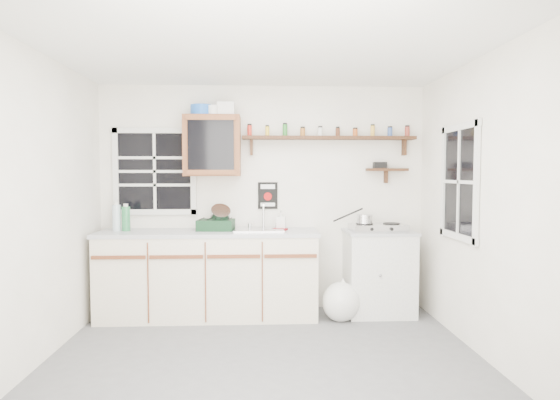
{
  "coord_description": "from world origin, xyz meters",
  "views": [
    {
      "loc": [
        -0.05,
        -3.65,
        1.52
      ],
      "look_at": [
        0.14,
        0.55,
        1.29
      ],
      "focal_mm": 30.0,
      "sensor_mm": 36.0,
      "label": 1
    }
  ],
  "objects": [
    {
      "name": "water_bottles",
      "position": [
        -1.51,
        1.35,
        1.06
      ],
      "size": [
        0.19,
        0.09,
        0.31
      ],
      "color": "#B0C4CE",
      "rests_on": "main_cabinet"
    },
    {
      "name": "warning_sign",
      "position": [
        0.05,
        1.59,
        1.28
      ],
      "size": [
        0.22,
        0.02,
        0.3
      ],
      "color": "black",
      "rests_on": "wall_back"
    },
    {
      "name": "soap_bottle",
      "position": [
        0.19,
        1.38,
        1.03
      ],
      "size": [
        0.11,
        0.11,
        0.21
      ],
      "primitive_type": "imported",
      "rotation": [
        0.0,
        0.0,
        -0.14
      ],
      "color": "white",
      "rests_on": "main_cabinet"
    },
    {
      "name": "main_cabinet",
      "position": [
        -0.58,
        1.3,
        0.46
      ],
      "size": [
        2.31,
        0.63,
        0.92
      ],
      "color": "beige",
      "rests_on": "floor"
    },
    {
      "name": "window_right",
      "position": [
        1.79,
        0.55,
        1.45
      ],
      "size": [
        0.03,
        0.78,
        1.08
      ],
      "color": "black",
      "rests_on": "wall_back"
    },
    {
      "name": "right_cabinet",
      "position": [
        1.25,
        1.32,
        0.46
      ],
      "size": [
        0.73,
        0.57,
        0.91
      ],
      "color": "beige",
      "rests_on": "floor"
    },
    {
      "name": "rag",
      "position": [
        0.17,
        1.32,
        0.93
      ],
      "size": [
        0.18,
        0.17,
        0.02
      ],
      "primitive_type": "cube",
      "rotation": [
        0.0,
        0.0,
        -0.39
      ],
      "color": "maroon",
      "rests_on": "main_cabinet"
    },
    {
      "name": "trash_bag",
      "position": [
        0.8,
        1.11,
        0.2
      ],
      "size": [
        0.41,
        0.37,
        0.47
      ],
      "color": "silver",
      "rests_on": "floor"
    },
    {
      "name": "spice_shelf",
      "position": [
        0.73,
        1.51,
        1.93
      ],
      "size": [
        1.91,
        0.18,
        0.35
      ],
      "color": "black",
      "rests_on": "wall_back"
    },
    {
      "name": "room",
      "position": [
        0.0,
        0.0,
        1.25
      ],
      "size": [
        3.64,
        3.24,
        2.54
      ],
      "color": "#545457",
      "rests_on": "ground"
    },
    {
      "name": "secondary_shelf",
      "position": [
        1.36,
        1.52,
        1.58
      ],
      "size": [
        0.45,
        0.16,
        0.24
      ],
      "color": "black",
      "rests_on": "wall_back"
    },
    {
      "name": "upper_cabinet_clutter",
      "position": [
        -0.56,
        1.44,
        2.21
      ],
      "size": [
        0.47,
        0.24,
        0.14
      ],
      "color": "#1B53B3",
      "rests_on": "upper_cabinet"
    },
    {
      "name": "dish_rack",
      "position": [
        -0.5,
        1.36,
        1.01
      ],
      "size": [
        0.4,
        0.32,
        0.28
      ],
      "rotation": [
        0.0,
        0.0,
        -0.08
      ],
      "color": "black",
      "rests_on": "main_cabinet"
    },
    {
      "name": "sink",
      "position": [
        -0.05,
        1.3,
        0.93
      ],
      "size": [
        0.52,
        0.44,
        0.29
      ],
      "color": "#B8B8BD",
      "rests_on": "main_cabinet"
    },
    {
      "name": "upper_cabinet",
      "position": [
        -0.55,
        1.44,
        1.82
      ],
      "size": [
        0.6,
        0.32,
        0.65
      ],
      "color": "#5D2E17",
      "rests_on": "wall_back"
    },
    {
      "name": "saucepan",
      "position": [
        1.08,
        1.31,
        1.04
      ],
      "size": [
        0.4,
        0.22,
        0.17
      ],
      "rotation": [
        0.0,
        0.0,
        -0.31
      ],
      "color": "#B8B8BD",
      "rests_on": "hotplate"
    },
    {
      "name": "hotplate",
      "position": [
        1.23,
        1.3,
        0.95
      ],
      "size": [
        0.61,
        0.35,
        0.08
      ],
      "rotation": [
        0.0,
        0.0,
        0.06
      ],
      "color": "#B8B8BD",
      "rests_on": "right_cabinet"
    },
    {
      "name": "window_back",
      "position": [
        -1.2,
        1.59,
        1.55
      ],
      "size": [
        0.93,
        0.03,
        0.98
      ],
      "color": "black",
      "rests_on": "wall_back"
    }
  ]
}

